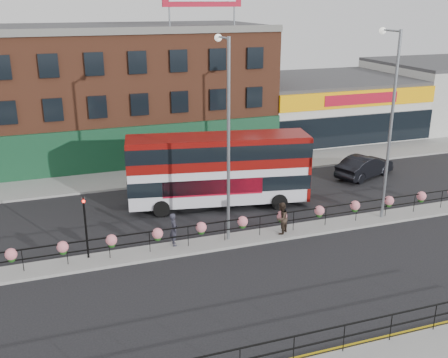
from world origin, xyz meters
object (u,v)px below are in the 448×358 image
object	(u,v)px
lamp_column_west	(227,124)
lamp_column_east	(389,110)
pedestrian_b	(281,218)
double_decker_bus	(219,163)
pedestrian_a	(174,229)
car	(365,166)

from	to	relation	value
lamp_column_west	lamp_column_east	xyz separation A→B (m)	(9.50, -0.13, 0.10)
pedestrian_b	lamp_column_east	size ratio (longest dim) A/B	0.17
lamp_column_west	lamp_column_east	bearing A→B (deg)	-0.80
double_decker_bus	pedestrian_a	world-z (taller)	double_decker_bus
pedestrian_b	lamp_column_west	world-z (taller)	lamp_column_west
double_decker_bus	pedestrian_b	size ratio (longest dim) A/B	6.40
car	lamp_column_west	world-z (taller)	lamp_column_west
double_decker_bus	car	world-z (taller)	double_decker_bus
lamp_column_west	lamp_column_east	world-z (taller)	lamp_column_east
double_decker_bus	lamp_column_east	distance (m)	10.33
pedestrian_a	lamp_column_east	xyz separation A→B (m)	(12.39, -0.13, 5.42)
car	pedestrian_b	distance (m)	12.26
car	pedestrian_a	world-z (taller)	pedestrian_a
pedestrian_a	pedestrian_b	xyz separation A→B (m)	(5.84, -0.54, 0.01)
pedestrian_a	lamp_column_west	xyz separation A→B (m)	(2.89, 0.01, 5.32)
pedestrian_b	lamp_column_east	world-z (taller)	lamp_column_east
pedestrian_b	lamp_column_east	xyz separation A→B (m)	(6.55, 0.41, 5.41)
car	pedestrian_a	bearing A→B (deg)	90.75
lamp_column_east	car	bearing A→B (deg)	62.98
car	lamp_column_west	bearing A→B (deg)	95.12
car	lamp_column_east	xyz separation A→B (m)	(-3.42, -6.71, 5.64)
car	double_decker_bus	bearing A→B (deg)	76.80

